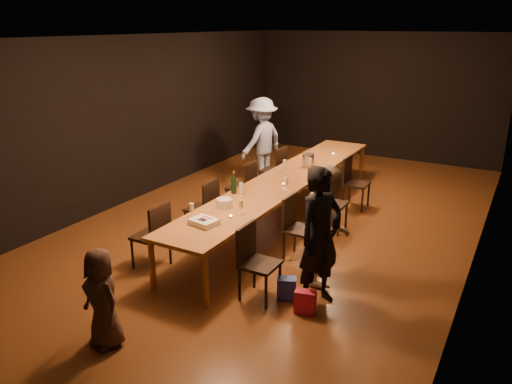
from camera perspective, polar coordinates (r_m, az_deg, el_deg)
The scene contains 30 objects.
ground at distance 8.52m, azimuth 3.22°, elevation -3.26°, with size 10.00×10.00×0.00m, color #4E2713.
room_shell at distance 7.97m, azimuth 3.50°, elevation 10.71°, with size 6.04×10.04×3.02m.
table at distance 8.28m, azimuth 3.31°, elevation 1.25°, with size 0.90×6.00×0.75m.
chair_right_0 at distance 6.03m, azimuth 0.46°, elevation -8.16°, with size 0.42×0.42×0.93m, color black, non-canonical shape.
chair_right_1 at distance 7.01m, azimuth 5.21°, elevation -4.23°, with size 0.42×0.42×0.93m, color black, non-canonical shape.
chair_right_2 at distance 8.04m, azimuth 8.73°, elevation -1.27°, with size 0.42×0.42×0.93m, color black, non-canonical shape.
chair_right_3 at distance 9.12m, azimuth 11.42°, elevation 1.01°, with size 0.42×0.42×0.93m, color black, non-canonical shape.
chair_left_0 at distance 6.93m, azimuth -12.00°, elevation -4.86°, with size 0.42×0.42×0.93m, color black, non-canonical shape.
chair_left_1 at distance 7.79m, azimuth -6.26°, elevation -1.83°, with size 0.42×0.42×0.93m, color black, non-canonical shape.
chair_left_2 at distance 8.74m, azimuth -1.73°, elevation 0.59°, with size 0.42×0.42×0.93m, color black, non-canonical shape.
chair_left_3 at distance 9.74m, azimuth 1.90°, elevation 2.53°, with size 0.42×0.42×0.93m, color black, non-canonical shape.
woman_birthday at distance 5.83m, azimuth 7.32°, elevation -5.16°, with size 0.62×0.41×1.70m, color black.
woman_tan at distance 6.43m, azimuth 8.09°, elevation -3.59°, with size 0.75×0.58×1.54m, color tan.
man_blue at distance 10.46m, azimuth 0.65°, elevation 6.00°, with size 1.13×0.65×1.75m, color #93ADE3.
child at distance 5.42m, azimuth -17.17°, elevation -11.52°, with size 0.53×0.34×1.08m, color #3E2D23.
gift_bag_red at distance 5.91m, azimuth 5.65°, elevation -12.42°, with size 0.24×0.13×0.29m, color #CA1E49.
gift_bag_blue at distance 6.17m, azimuth 3.53°, elevation -10.96°, with size 0.23×0.15×0.28m, color #23439B.
birthday_cake at distance 6.40m, azimuth -5.96°, elevation -3.41°, with size 0.38×0.32×0.08m.
plate_stack at distance 6.96m, azimuth -3.62°, elevation -1.29°, with size 0.22×0.22×0.13m, color silver.
champagne_bottle at distance 7.48m, azimuth -2.55°, elevation 1.16°, with size 0.09×0.09×0.36m, color black, non-canonical shape.
ice_bucket at distance 8.97m, azimuth 6.00°, elevation 3.66°, with size 0.21×0.21×0.23m, color #B6B7BC.
wineglass_0 at distance 6.61m, azimuth -7.36°, elevation -2.14°, with size 0.06×0.06×0.21m, color beige, non-canonical shape.
wineglass_1 at distance 6.67m, azimuth -1.75°, elevation -1.78°, with size 0.06×0.06×0.21m, color beige, non-canonical shape.
wineglass_2 at distance 7.38m, azimuth -1.72°, elevation 0.29°, with size 0.06×0.06×0.21m, color silver, non-canonical shape.
wineglass_3 at distance 7.65m, azimuth 3.47°, elevation 0.93°, with size 0.06×0.06×0.21m, color beige, non-canonical shape.
wineglass_4 at distance 8.64m, azimuth 3.31°, elevation 3.04°, with size 0.06×0.06×0.21m, color silver, non-canonical shape.
wineglass_5 at distance 8.75m, azimuth 6.23°, elevation 3.17°, with size 0.06×0.06×0.21m, color silver, non-canonical shape.
tealight_near at distance 6.60m, azimuth -2.91°, elevation -2.87°, with size 0.05×0.05×0.03m, color #B2B7B2.
tealight_mid at distance 7.89m, azimuth 3.16°, elevation 0.84°, with size 0.05×0.05×0.03m, color #B2B7B2.
tealight_far at distance 9.83m, azimuth 8.81°, elevation 4.27°, with size 0.05×0.05×0.03m, color #B2B7B2.
Camera 1 is at (3.43, -7.11, 3.21)m, focal length 35.00 mm.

